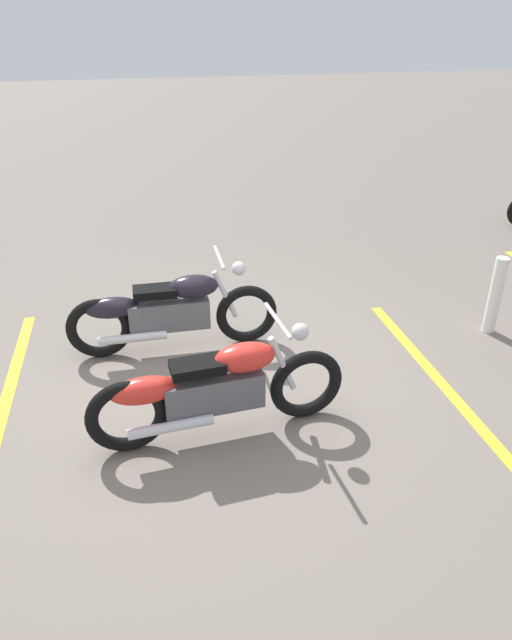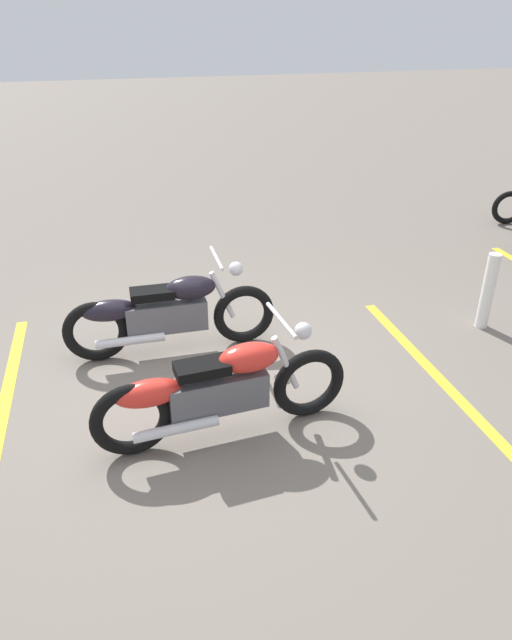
% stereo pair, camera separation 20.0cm
% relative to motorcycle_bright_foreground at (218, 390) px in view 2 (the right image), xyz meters
% --- Properties ---
extents(ground_plane, '(60.00, 60.00, 0.00)m').
position_rel_motorcycle_bright_foreground_xyz_m(ground_plane, '(0.00, 0.76, -0.46)').
color(ground_plane, slate).
extents(motorcycle_bright_foreground, '(2.23, 0.62, 1.04)m').
position_rel_motorcycle_bright_foreground_xyz_m(motorcycle_bright_foreground, '(0.00, 0.00, 0.00)').
color(motorcycle_bright_foreground, black).
rests_on(motorcycle_bright_foreground, ground).
extents(motorcycle_dark_foreground, '(2.23, 0.62, 1.04)m').
position_rel_motorcycle_bright_foreground_xyz_m(motorcycle_dark_foreground, '(-0.22, 1.50, 0.00)').
color(motorcycle_dark_foreground, black).
rests_on(motorcycle_dark_foreground, ground).
extents(bollard_post, '(0.14, 0.14, 0.90)m').
position_rel_motorcycle_bright_foreground_xyz_m(bollard_post, '(3.36, 1.05, -0.01)').
color(bollard_post, white).
rests_on(bollard_post, ground).
extents(parking_stripe_near, '(0.21, 3.20, 0.01)m').
position_rel_motorcycle_bright_foreground_xyz_m(parking_stripe_near, '(-1.83, 1.03, -0.46)').
color(parking_stripe_near, yellow).
rests_on(parking_stripe_near, ground).
extents(parking_stripe_mid, '(0.21, 3.20, 0.01)m').
position_rel_motorcycle_bright_foreground_xyz_m(parking_stripe_mid, '(2.31, 0.29, -0.46)').
color(parking_stripe_mid, yellow).
rests_on(parking_stripe_mid, ground).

